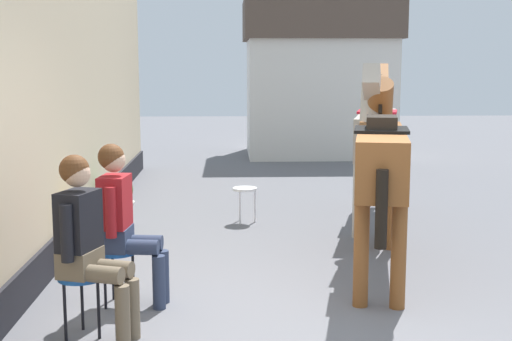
% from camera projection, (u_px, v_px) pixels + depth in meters
% --- Properties ---
extents(ground_plane, '(40.00, 40.00, 0.00)m').
position_uv_depth(ground_plane, '(283.00, 233.00, 8.53)').
color(ground_plane, slate).
extents(pub_facade_wall, '(0.34, 14.00, 3.40)m').
position_uv_depth(pub_facade_wall, '(33.00, 117.00, 6.72)').
color(pub_facade_wall, '#CCB793').
rests_on(pub_facade_wall, ground_plane).
extents(distant_cottage, '(3.40, 2.60, 3.50)m').
position_uv_depth(distant_cottage, '(318.00, 76.00, 15.82)').
color(distant_cottage, silver).
rests_on(distant_cottage, ground_plane).
extents(seated_visitor_near, '(0.61, 0.49, 1.39)m').
position_uv_depth(seated_visitor_near, '(87.00, 237.00, 5.14)').
color(seated_visitor_near, '#194C99').
rests_on(seated_visitor_near, ground_plane).
extents(seated_visitor_far, '(0.61, 0.49, 1.39)m').
position_uv_depth(seated_visitor_far, '(123.00, 216.00, 5.86)').
color(seated_visitor_far, '#194C99').
rests_on(seated_visitor_far, ground_plane).
extents(saddled_horse_near, '(0.89, 2.96, 2.06)m').
position_uv_depth(saddled_horse_near, '(380.00, 156.00, 6.81)').
color(saddled_horse_near, brown).
rests_on(saddled_horse_near, ground_plane).
extents(saddled_horse_far, '(1.03, 2.93, 2.06)m').
position_uv_depth(saddled_horse_far, '(376.00, 134.00, 8.93)').
color(saddled_horse_far, '#B2A899').
rests_on(saddled_horse_far, ground_plane).
extents(flower_planter_inner_far, '(0.43, 0.43, 0.64)m').
position_uv_depth(flower_planter_inner_far, '(93.00, 229.00, 7.30)').
color(flower_planter_inner_far, '#A85638').
rests_on(flower_planter_inner_far, ground_plane).
extents(flower_planter_farthest, '(0.43, 0.43, 0.64)m').
position_uv_depth(flower_planter_farthest, '(118.00, 198.00, 9.03)').
color(flower_planter_farthest, beige).
rests_on(flower_planter_farthest, ground_plane).
extents(spare_stool_white, '(0.32, 0.32, 0.46)m').
position_uv_depth(spare_stool_white, '(245.00, 192.00, 9.06)').
color(spare_stool_white, white).
rests_on(spare_stool_white, ground_plane).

